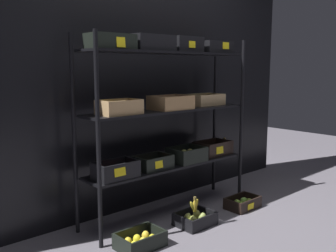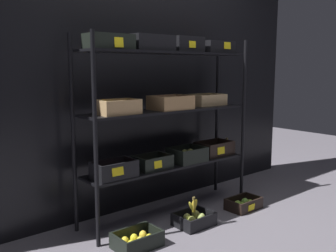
{
  "view_description": "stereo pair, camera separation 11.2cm",
  "coord_description": "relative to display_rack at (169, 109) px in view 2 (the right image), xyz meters",
  "views": [
    {
      "loc": [
        -2.18,
        -2.44,
        1.3
      ],
      "look_at": [
        0.0,
        0.0,
        0.79
      ],
      "focal_mm": 40.57,
      "sensor_mm": 36.0,
      "label": 1
    },
    {
      "loc": [
        -2.09,
        -2.51,
        1.3
      ],
      "look_at": [
        0.0,
        0.0,
        0.79
      ],
      "focal_mm": 40.57,
      "sensor_mm": 36.0,
      "label": 2
    }
  ],
  "objects": [
    {
      "name": "crate_ground_lemon",
      "position": [
        -0.6,
        -0.36,
        -0.9
      ],
      "size": [
        0.34,
        0.23,
        0.12
      ],
      "color": "black",
      "rests_on": "ground_plane"
    },
    {
      "name": "crate_ground_pear",
      "position": [
        -0.02,
        -0.34,
        -0.9
      ],
      "size": [
        0.31,
        0.24,
        0.11
      ],
      "color": "black",
      "rests_on": "ground_plane"
    },
    {
      "name": "ground_plane",
      "position": [
        -0.01,
        0.01,
        -0.94
      ],
      "size": [
        10.0,
        10.0,
        0.0
      ],
      "primitive_type": "plane",
      "color": "slate"
    },
    {
      "name": "display_rack",
      "position": [
        0.0,
        0.0,
        0.0
      ],
      "size": [
        1.74,
        0.38,
        1.57
      ],
      "color": "black",
      "rests_on": "ground_plane"
    },
    {
      "name": "banana_bunch_loose",
      "position": [
        -0.02,
        -0.34,
        -0.78
      ],
      "size": [
        0.12,
        0.04,
        0.14
      ],
      "color": "brown",
      "rests_on": "crate_ground_pear"
    },
    {
      "name": "storefront_wall",
      "position": [
        -0.01,
        0.38,
        0.36
      ],
      "size": [
        4.02,
        0.12,
        2.61
      ],
      "primitive_type": "cube",
      "color": "black",
      "rests_on": "ground_plane"
    },
    {
      "name": "crate_ground_apple_green",
      "position": [
        0.59,
        -0.37,
        -0.9
      ],
      "size": [
        0.32,
        0.22,
        0.1
      ],
      "color": "black",
      "rests_on": "ground_plane"
    }
  ]
}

